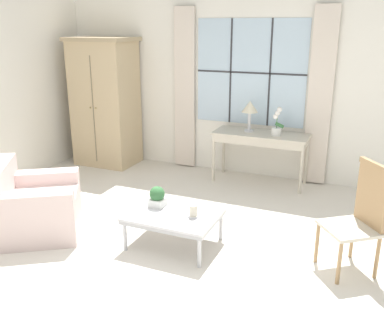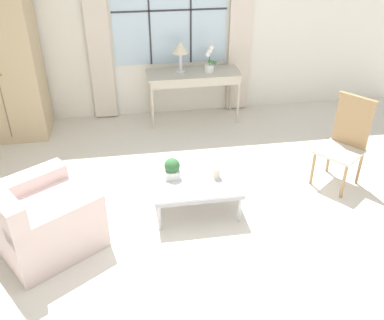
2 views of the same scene
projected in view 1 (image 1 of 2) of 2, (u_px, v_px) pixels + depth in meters
ground_plane at (156, 270)px, 4.01m from camera, size 14.00×14.00×0.00m
wall_back_windowed at (250, 82)px, 6.23m from camera, size 7.20×0.14×2.80m
armoire at (105, 102)px, 6.84m from camera, size 1.01×0.73×2.01m
console_table at (261, 139)px, 6.05m from camera, size 1.33×0.52×0.73m
table_lamp at (250, 108)px, 6.01m from camera, size 0.23×0.23×0.44m
potted_orchid at (277, 125)px, 5.86m from camera, size 0.17×0.13×0.40m
armchair_upholstered at (35, 208)px, 4.66m from camera, size 1.20×1.21×0.80m
side_chair_wooden at (361, 213)px, 3.87m from camera, size 0.62×0.62×1.03m
coffee_table at (174, 216)px, 4.38m from camera, size 0.91×0.71×0.36m
potted_plant_small at (157, 197)px, 4.49m from camera, size 0.16×0.16×0.22m
pillar_candle at (193, 211)px, 4.25m from camera, size 0.11×0.11×0.14m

